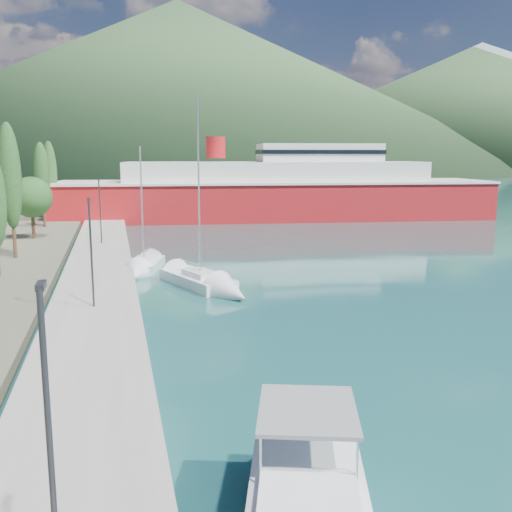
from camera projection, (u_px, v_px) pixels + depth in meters
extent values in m
plane|color=#1A4E4E|center=(147.00, 195.00, 134.11)|extent=(1400.00, 1400.00, 0.00)
cube|color=gray|center=(99.00, 275.00, 42.07)|extent=(5.00, 88.00, 0.80)
cone|color=gray|center=(186.00, 86.00, 672.61)|extent=(760.00, 760.00, 180.00)
cone|color=gray|center=(478.00, 104.00, 680.47)|extent=(640.00, 640.00, 140.00)
cone|color=#304E2C|center=(179.00, 86.00, 401.18)|extent=(480.00, 480.00, 115.00)
cone|color=#304E2C|center=(470.00, 108.00, 436.54)|extent=(420.00, 420.00, 90.00)
cylinder|color=#47301E|center=(15.00, 243.00, 47.19)|extent=(0.30, 0.30, 2.44)
ellipsoid|color=#254E21|center=(10.00, 176.00, 46.23)|extent=(1.80, 1.80, 8.64)
cylinder|color=#47301E|center=(33.00, 226.00, 58.27)|extent=(0.36, 0.36, 2.58)
sphere|color=#254E21|center=(31.00, 197.00, 57.76)|extent=(4.14, 4.14, 4.14)
cylinder|color=#47301E|center=(44.00, 218.00, 67.75)|extent=(0.30, 0.30, 2.19)
ellipsoid|color=#254E21|center=(42.00, 176.00, 66.88)|extent=(1.80, 1.80, 7.77)
cylinder|color=#47301E|center=(52.00, 210.00, 76.66)|extent=(0.30, 0.30, 2.27)
ellipsoid|color=#254E21|center=(50.00, 172.00, 75.77)|extent=(1.80, 1.80, 8.05)
cylinder|color=#2D2D33|center=(50.00, 447.00, 10.51)|extent=(0.12, 0.12, 6.00)
cube|color=#2D2D33|center=(41.00, 286.00, 10.23)|extent=(0.15, 0.50, 0.12)
cylinder|color=#2D2D33|center=(91.00, 253.00, 31.29)|extent=(0.12, 0.12, 6.00)
cube|color=#2D2D33|center=(89.00, 198.00, 31.00)|extent=(0.15, 0.50, 0.12)
cylinder|color=#2D2D33|center=(100.00, 212.00, 54.30)|extent=(0.12, 0.12, 6.00)
cube|color=#2D2D33|center=(99.00, 180.00, 54.02)|extent=(0.15, 0.50, 0.12)
cube|color=slate|center=(308.00, 410.00, 14.41)|extent=(3.25, 3.55, 0.11)
cube|color=silver|center=(197.00, 281.00, 40.52)|extent=(4.88, 7.44, 0.99)
cube|color=silver|center=(200.00, 273.00, 40.03)|extent=(2.42, 3.16, 0.38)
cylinder|color=silver|center=(199.00, 189.00, 39.00)|extent=(0.12, 0.12, 12.08)
cone|color=silver|center=(231.00, 294.00, 36.91)|extent=(3.53, 3.96, 2.53)
cube|color=silver|center=(145.00, 266.00, 46.20)|extent=(3.65, 5.74, 0.91)
cube|color=silver|center=(144.00, 260.00, 45.74)|extent=(1.91, 2.42, 0.35)
cylinder|color=silver|center=(142.00, 205.00, 44.98)|extent=(0.12, 0.12, 9.10)
cone|color=silver|center=(135.00, 275.00, 42.85)|extent=(2.90, 3.01, 2.33)
cube|color=#B0181C|center=(275.00, 202.00, 83.08)|extent=(62.87, 19.91, 5.97)
cube|color=silver|center=(275.00, 182.00, 82.56)|extent=(63.34, 20.34, 0.32)
cube|color=silver|center=(275.00, 173.00, 82.34)|extent=(43.59, 15.51, 3.20)
cube|color=silver|center=(319.00, 153.00, 82.63)|extent=(18.11, 9.89, 2.56)
cylinder|color=#B0181C|center=(216.00, 147.00, 80.65)|extent=(2.77, 2.77, 2.98)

